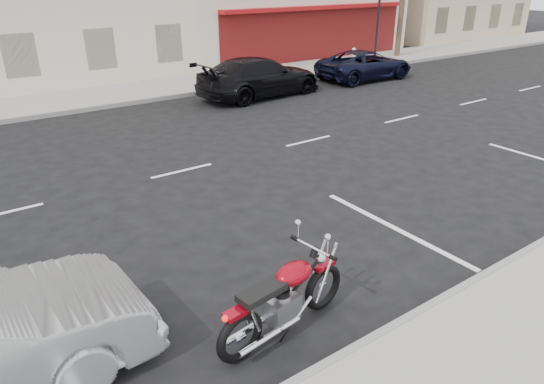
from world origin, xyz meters
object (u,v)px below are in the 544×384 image
Objects in this scene: traffic_light at (380,12)px; suv_far at (365,65)px; fire_hydrant at (354,54)px; car_far at (260,77)px; motorcycle at (325,277)px.

traffic_light is 5.16m from suv_far.
car_far reaches higher than fire_hydrant.
fire_hydrant is 0.16× the size of suv_far.
fire_hydrant is at bearing -73.77° from car_far.
motorcycle is 16.83m from suv_far.
traffic_light is at bearing 34.12° from motorcycle.
traffic_light reaches higher than motorcycle.
motorcycle is at bearing 145.11° from car_far.
fire_hydrant is at bearing -35.84° from suv_far.
motorcycle is at bearing -135.30° from fire_hydrant.
suv_far is at bearing -142.45° from traffic_light.
fire_hydrant is (-1.50, 0.17, -2.03)m from traffic_light.
traffic_light is 21.71m from motorcycle.
suv_far is at bearing 35.27° from motorcycle.
suv_far is 5.73m from car_far.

